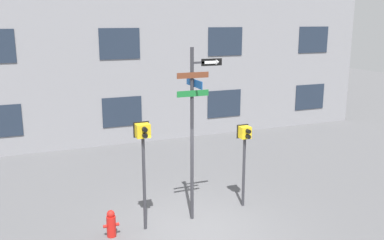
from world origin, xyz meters
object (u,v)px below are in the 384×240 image
(pedestrian_signal_left, at_px, (143,147))
(fire_hydrant, at_px, (111,224))
(street_sign_pole, at_px, (194,120))
(pedestrian_signal_right, at_px, (245,144))

(pedestrian_signal_left, distance_m, fire_hydrant, 2.05)
(fire_hydrant, bearing_deg, street_sign_pole, 3.98)
(pedestrian_signal_left, bearing_deg, street_sign_pole, 3.86)
(pedestrian_signal_right, bearing_deg, pedestrian_signal_left, -174.02)
(street_sign_pole, bearing_deg, pedestrian_signal_right, 7.81)
(street_sign_pole, bearing_deg, fire_hydrant, -176.02)
(pedestrian_signal_left, relative_size, fire_hydrant, 4.04)
(street_sign_pole, xyz_separation_m, fire_hydrant, (-2.27, -0.16, -2.39))
(street_sign_pole, relative_size, fire_hydrant, 6.61)
(pedestrian_signal_left, relative_size, pedestrian_signal_right, 1.18)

